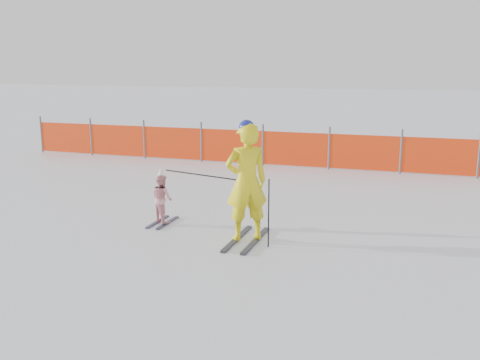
{
  "coord_description": "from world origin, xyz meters",
  "views": [
    {
      "loc": [
        2.91,
        -8.25,
        3.0
      ],
      "look_at": [
        0.0,
        0.5,
        1.0
      ],
      "focal_mm": 40.0,
      "sensor_mm": 36.0,
      "label": 1
    }
  ],
  "objects": [
    {
      "name": "safety_fence",
      "position": [
        -2.37,
        7.1,
        0.56
      ],
      "size": [
        14.24,
        0.06,
        1.25
      ],
      "color": "#595960",
      "rests_on": "ground"
    },
    {
      "name": "ground",
      "position": [
        0.0,
        0.0,
        0.0
      ],
      "size": [
        120.0,
        120.0,
        0.0
      ],
      "primitive_type": "plane",
      "color": "white",
      "rests_on": "ground"
    },
    {
      "name": "ski_poles",
      "position": [
        -0.14,
        0.25,
        0.86
      ],
      "size": [
        2.2,
        0.68,
        1.17
      ],
      "color": "black",
      "rests_on": "ground"
    },
    {
      "name": "child",
      "position": [
        -1.64,
        0.68,
        0.51
      ],
      "size": [
        0.57,
        0.88,
        1.11
      ],
      "color": "black",
      "rests_on": "ground"
    },
    {
      "name": "adult",
      "position": [
        0.22,
        0.19,
        1.05
      ],
      "size": [
        0.88,
        1.46,
        2.1
      ],
      "color": "black",
      "rests_on": "ground"
    }
  ]
}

